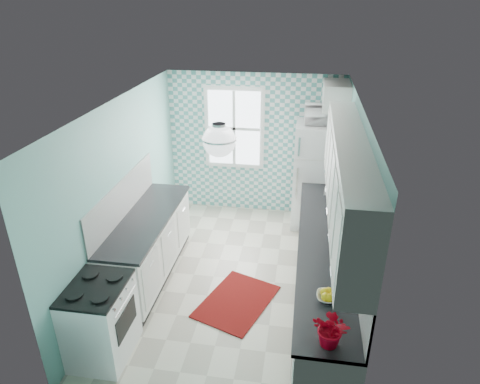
% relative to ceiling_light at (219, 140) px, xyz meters
% --- Properties ---
extents(floor, '(3.00, 4.40, 0.02)m').
position_rel_ceiling_light_xyz_m(floor, '(0.00, 0.80, -2.33)').
color(floor, beige).
rests_on(floor, ground).
extents(ceiling, '(3.00, 4.40, 0.02)m').
position_rel_ceiling_light_xyz_m(ceiling, '(0.00, 0.80, 0.19)').
color(ceiling, white).
rests_on(ceiling, wall_back).
extents(wall_back, '(3.00, 0.02, 2.50)m').
position_rel_ceiling_light_xyz_m(wall_back, '(0.00, 3.01, -1.07)').
color(wall_back, '#76B8AF').
rests_on(wall_back, floor).
extents(wall_front, '(3.00, 0.02, 2.50)m').
position_rel_ceiling_light_xyz_m(wall_front, '(0.00, -1.41, -1.07)').
color(wall_front, '#76B8AF').
rests_on(wall_front, floor).
extents(wall_left, '(0.02, 4.40, 2.50)m').
position_rel_ceiling_light_xyz_m(wall_left, '(-1.51, 0.80, -1.07)').
color(wall_left, '#76B8AF').
rests_on(wall_left, floor).
extents(wall_right, '(0.02, 4.40, 2.50)m').
position_rel_ceiling_light_xyz_m(wall_right, '(1.51, 0.80, -1.07)').
color(wall_right, '#76B8AF').
rests_on(wall_right, floor).
extents(accent_wall, '(3.00, 0.01, 2.50)m').
position_rel_ceiling_light_xyz_m(accent_wall, '(0.00, 2.99, -1.07)').
color(accent_wall, '#51A09C').
rests_on(accent_wall, wall_back).
extents(window, '(1.04, 0.05, 1.44)m').
position_rel_ceiling_light_xyz_m(window, '(-0.35, 2.96, -0.77)').
color(window, white).
rests_on(window, wall_back).
extents(backsplash_right, '(0.02, 3.60, 0.51)m').
position_rel_ceiling_light_xyz_m(backsplash_right, '(1.49, 0.40, -1.13)').
color(backsplash_right, white).
rests_on(backsplash_right, wall_right).
extents(backsplash_left, '(0.02, 2.15, 0.51)m').
position_rel_ceiling_light_xyz_m(backsplash_left, '(-1.49, 0.73, -1.13)').
color(backsplash_left, white).
rests_on(backsplash_left, wall_left).
extents(upper_cabinets_right, '(0.33, 3.20, 0.90)m').
position_rel_ceiling_light_xyz_m(upper_cabinets_right, '(1.33, 0.20, -0.42)').
color(upper_cabinets_right, white).
rests_on(upper_cabinets_right, wall_right).
extents(upper_cabinet_fridge, '(0.40, 0.74, 0.40)m').
position_rel_ceiling_light_xyz_m(upper_cabinet_fridge, '(1.30, 2.63, -0.07)').
color(upper_cabinet_fridge, white).
rests_on(upper_cabinet_fridge, wall_right).
extents(ceiling_light, '(0.34, 0.34, 0.35)m').
position_rel_ceiling_light_xyz_m(ceiling_light, '(0.00, 0.00, 0.00)').
color(ceiling_light, silver).
rests_on(ceiling_light, ceiling).
extents(base_cabinets_right, '(0.60, 3.60, 0.90)m').
position_rel_ceiling_light_xyz_m(base_cabinets_right, '(1.20, 0.40, -1.87)').
color(base_cabinets_right, white).
rests_on(base_cabinets_right, floor).
extents(countertop_right, '(0.63, 3.60, 0.04)m').
position_rel_ceiling_light_xyz_m(countertop_right, '(1.19, 0.40, -1.40)').
color(countertop_right, black).
rests_on(countertop_right, base_cabinets_right).
extents(base_cabinets_left, '(0.60, 2.15, 0.90)m').
position_rel_ceiling_light_xyz_m(base_cabinets_left, '(-1.20, 0.73, -1.87)').
color(base_cabinets_left, white).
rests_on(base_cabinets_left, floor).
extents(countertop_left, '(0.63, 2.15, 0.04)m').
position_rel_ceiling_light_xyz_m(countertop_left, '(-1.19, 0.73, -1.40)').
color(countertop_left, black).
rests_on(countertop_left, base_cabinets_left).
extents(fridge, '(0.78, 0.77, 1.79)m').
position_rel_ceiling_light_xyz_m(fridge, '(1.11, 2.63, -1.43)').
color(fridge, white).
rests_on(fridge, floor).
extents(stove, '(0.60, 0.75, 0.90)m').
position_rel_ceiling_light_xyz_m(stove, '(-1.20, -0.77, -1.85)').
color(stove, white).
rests_on(stove, floor).
extents(sink, '(0.51, 0.43, 0.53)m').
position_rel_ceiling_light_xyz_m(sink, '(1.20, 1.36, -1.39)').
color(sink, silver).
rests_on(sink, countertop_right).
extents(rug, '(1.10, 1.30, 0.02)m').
position_rel_ceiling_light_xyz_m(rug, '(0.12, 0.31, -2.32)').
color(rug, maroon).
rests_on(rug, floor).
extents(dish_towel, '(0.08, 0.25, 0.39)m').
position_rel_ceiling_light_xyz_m(dish_towel, '(0.89, 1.69, -1.84)').
color(dish_towel, '#57B09B').
rests_on(dish_towel, base_cabinets_right).
extents(fruit_bowl, '(0.24, 0.24, 0.06)m').
position_rel_ceiling_light_xyz_m(fruit_bowl, '(1.20, -0.63, -1.35)').
color(fruit_bowl, silver).
rests_on(fruit_bowl, countertop_right).
extents(potted_plant, '(0.39, 0.36, 0.35)m').
position_rel_ceiling_light_xyz_m(potted_plant, '(1.20, -1.23, -1.21)').
color(potted_plant, '#AA3123').
rests_on(potted_plant, countertop_right).
extents(soap_bottle, '(0.09, 0.09, 0.18)m').
position_rel_ceiling_light_xyz_m(soap_bottle, '(1.25, 1.81, -1.30)').
color(soap_bottle, '#9FAEBE').
rests_on(soap_bottle, countertop_right).
extents(microwave, '(0.56, 0.40, 0.30)m').
position_rel_ceiling_light_xyz_m(microwave, '(1.11, 2.63, -0.38)').
color(microwave, white).
rests_on(microwave, fridge).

